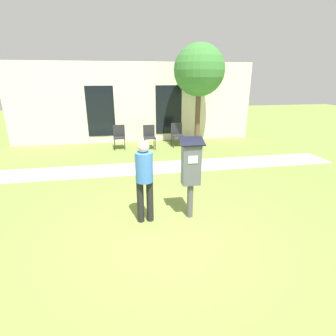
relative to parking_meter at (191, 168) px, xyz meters
name	(u,v)px	position (x,y,z in m)	size (l,w,h in m)	color
ground_plane	(164,233)	(-0.61, -0.50, -1.02)	(40.00, 40.00, 0.00)	olive
sidewalk	(145,168)	(-0.61, 3.03, -1.01)	(12.00, 1.10, 0.02)	beige
building_facade	(135,103)	(-0.61, 6.72, 0.58)	(10.00, 0.26, 3.20)	beige
parking_meter	(191,168)	(0.00, 0.00, 0.00)	(0.44, 0.31, 1.59)	#4C4C4C
person_standing	(144,176)	(-0.88, -0.01, -0.09)	(0.32, 0.32, 1.58)	black
outdoor_chair_left	(119,135)	(-1.32, 5.58, -0.49)	(0.44, 0.44, 0.90)	#262628
outdoor_chair_middle	(149,135)	(-0.19, 5.37, -0.49)	(0.44, 0.44, 0.90)	#262628
outdoor_chair_right	(177,133)	(0.94, 5.59, -0.49)	(0.44, 0.44, 0.90)	#262628
tree	(199,71)	(1.74, 5.48, 1.83)	(1.90, 1.90, 3.82)	brown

